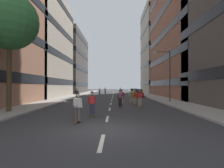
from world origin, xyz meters
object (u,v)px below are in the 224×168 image
at_px(street_tree_near, 9,22).
at_px(skater_0, 92,102).
at_px(skater_1, 135,96).
at_px(skater_8, 105,90).
at_px(skater_2, 100,91).
at_px(parked_car_mid, 134,92).
at_px(parked_car_near, 138,93).
at_px(skater_5, 122,96).
at_px(skater_9, 77,105).
at_px(skater_6, 131,95).
at_px(skater_10, 77,94).
at_px(skater_3, 140,97).
at_px(skater_7, 120,97).
at_px(streetlamp_right, 167,70).
at_px(skater_4, 120,92).

distance_m(street_tree_near, skater_0, 9.36).
bearing_deg(skater_1, skater_8, 100.05).
xyz_separation_m(skater_0, skater_8, (-1.04, 35.92, 0.03)).
bearing_deg(skater_2, parked_car_mid, 11.99).
bearing_deg(skater_1, parked_car_near, 81.74).
distance_m(skater_5, skater_9, 10.83).
height_order(skater_6, skater_10, same).
bearing_deg(skater_3, street_tree_near, -159.37).
relative_size(skater_1, skater_5, 1.00).
distance_m(skater_3, skater_7, 2.00).
xyz_separation_m(parked_car_near, street_tree_near, (-12.94, -22.50, 6.55)).
bearing_deg(parked_car_near, skater_5, -103.43).
distance_m(streetlamp_right, skater_0, 14.06).
height_order(skater_1, skater_5, same).
relative_size(streetlamp_right, skater_1, 3.65).
distance_m(skater_1, skater_10, 9.98).
height_order(skater_0, skater_10, same).
relative_size(streetlamp_right, skater_4, 3.65).
height_order(parked_car_mid, street_tree_near, street_tree_near).
height_order(skater_1, skater_7, same).
relative_size(skater_1, skater_2, 1.00).
height_order(streetlamp_right, skater_9, streetlamp_right).
bearing_deg(parked_car_near, skater_9, -104.35).
xyz_separation_m(streetlamp_right, skater_7, (-6.19, -5.47, -3.12)).
relative_size(streetlamp_right, skater_6, 3.65).
xyz_separation_m(skater_7, skater_9, (-2.68, -7.69, 0.00)).
bearing_deg(skater_10, skater_1, -37.32).
distance_m(skater_3, skater_8, 30.73).
distance_m(skater_0, skater_1, 9.09).
bearing_deg(streetlamp_right, skater_1, -149.01).
distance_m(skater_4, skater_6, 10.86).
xyz_separation_m(streetlamp_right, skater_8, (-9.35, 25.03, -3.12)).
relative_size(skater_5, skater_9, 1.00).
bearing_deg(skater_0, street_tree_near, 167.32).
relative_size(skater_0, skater_9, 1.00).
height_order(parked_car_near, skater_10, skater_10).
height_order(skater_1, skater_10, same).
bearing_deg(skater_5, skater_4, 89.12).
xyz_separation_m(street_tree_near, streetlamp_right, (15.09, 9.37, -3.11)).
xyz_separation_m(skater_1, skater_9, (-4.44, -10.50, 0.00)).
bearing_deg(skater_7, parked_car_near, 77.72).
bearing_deg(skater_2, skater_6, -73.97).
relative_size(street_tree_near, skater_9, 5.28).
xyz_separation_m(skater_3, skater_10, (-8.17, 8.65, 0.00)).
bearing_deg(skater_4, skater_6, -84.41).
bearing_deg(street_tree_near, skater_1, 32.18).
relative_size(street_tree_near, skater_10, 5.28).
bearing_deg(skater_8, skater_2, -98.44).
bearing_deg(parked_car_mid, skater_6, -96.80).
bearing_deg(street_tree_near, skater_0, -12.68).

